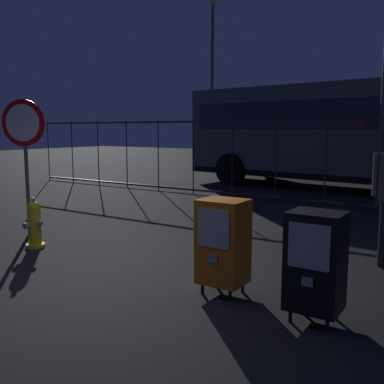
% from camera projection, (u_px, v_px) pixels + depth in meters
% --- Properties ---
extents(ground_plane, '(60.00, 60.00, 0.00)m').
position_uv_depth(ground_plane, '(116.00, 276.00, 5.29)').
color(ground_plane, black).
extents(fire_hydrant, '(0.33, 0.32, 0.75)m').
position_uv_depth(fire_hydrant, '(34.00, 224.00, 6.54)').
color(fire_hydrant, yellow).
rests_on(fire_hydrant, ground_plane).
extents(newspaper_box_primary, '(0.48, 0.42, 1.02)m').
position_uv_depth(newspaper_box_primary, '(315.00, 261.00, 3.97)').
color(newspaper_box_primary, black).
rests_on(newspaper_box_primary, ground_plane).
extents(newspaper_box_secondary, '(0.48, 0.42, 1.02)m').
position_uv_depth(newspaper_box_secondary, '(223.00, 241.00, 4.66)').
color(newspaper_box_secondary, black).
rests_on(newspaper_box_secondary, ground_plane).
extents(stop_sign, '(0.71, 0.31, 2.23)m').
position_uv_depth(stop_sign, '(24.00, 138.00, 7.18)').
color(stop_sign, '#4C4F54').
rests_on(stop_sign, ground_plane).
extents(fence_barrier, '(18.03, 0.04, 2.00)m').
position_uv_depth(fence_barrier, '(300.00, 161.00, 10.31)').
color(fence_barrier, '#2D2D33').
rests_on(fence_barrier, ground_plane).
extents(bus_near, '(10.72, 3.72, 3.00)m').
position_uv_depth(bus_near, '(365.00, 131.00, 12.27)').
color(bus_near, '#4C5156').
rests_on(bus_near, ground_plane).
extents(street_light_near_left, '(0.32, 0.32, 7.26)m').
position_uv_depth(street_light_near_left, '(212.00, 72.00, 19.01)').
color(street_light_near_left, '#4C4F54').
rests_on(street_light_near_left, ground_plane).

